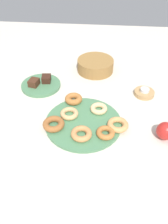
# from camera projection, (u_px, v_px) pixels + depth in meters

# --- Properties ---
(ground_plane) EXTENTS (2.40, 2.40, 0.00)m
(ground_plane) POSITION_uv_depth(u_px,v_px,m) (83.00, 124.00, 1.03)
(ground_plane) COLOR beige
(donut_plate) EXTENTS (0.34, 0.34, 0.01)m
(donut_plate) POSITION_uv_depth(u_px,v_px,m) (83.00, 123.00, 1.02)
(donut_plate) COLOR #4C7F56
(donut_plate) RESTS_ON ground_plane
(donut_0) EXTENTS (0.13, 0.13, 0.03)m
(donut_0) POSITION_uv_depth(u_px,v_px,m) (54.00, 124.00, 0.99)
(donut_0) COLOR #995B2D
(donut_0) RESTS_ON donut_plate
(donut_1) EXTENTS (0.08, 0.08, 0.02)m
(donut_1) POSITION_uv_depth(u_px,v_px,m) (99.00, 109.00, 1.07)
(donut_1) COLOR #EABC84
(donut_1) RESTS_ON donut_plate
(donut_2) EXTENTS (0.11, 0.11, 0.03)m
(donut_2) POSITION_uv_depth(u_px,v_px,m) (74.00, 99.00, 1.12)
(donut_2) COLOR #AD6B33
(donut_2) RESTS_ON donut_plate
(donut_3) EXTENTS (0.11, 0.11, 0.02)m
(donut_3) POSITION_uv_depth(u_px,v_px,m) (106.00, 133.00, 0.95)
(donut_3) COLOR #AD6B33
(donut_3) RESTS_ON donut_plate
(donut_4) EXTENTS (0.11, 0.11, 0.02)m
(donut_4) POSITION_uv_depth(u_px,v_px,m) (69.00, 114.00, 1.04)
(donut_4) COLOR tan
(donut_4) RESTS_ON donut_plate
(donut_5) EXTENTS (0.11, 0.11, 0.03)m
(donut_5) POSITION_uv_depth(u_px,v_px,m) (82.00, 134.00, 0.94)
(donut_5) COLOR #C6844C
(donut_5) RESTS_ON donut_plate
(donut_6) EXTENTS (0.13, 0.13, 0.03)m
(donut_6) POSITION_uv_depth(u_px,v_px,m) (118.00, 125.00, 0.98)
(donut_6) COLOR tan
(donut_6) RESTS_ON donut_plate
(cake_plate) EXTENTS (0.21, 0.21, 0.02)m
(cake_plate) POSITION_uv_depth(u_px,v_px,m) (41.00, 85.00, 1.24)
(cake_plate) COLOR #4C7F56
(cake_plate) RESTS_ON ground_plane
(brownie_near) EXTENTS (0.06, 0.06, 0.04)m
(brownie_near) POSITION_uv_depth(u_px,v_px,m) (34.00, 83.00, 1.21)
(brownie_near) COLOR #472819
(brownie_near) RESTS_ON cake_plate
(brownie_far) EXTENTS (0.05, 0.06, 0.04)m
(brownie_far) POSITION_uv_depth(u_px,v_px,m) (46.00, 79.00, 1.24)
(brownie_far) COLOR #381E14
(brownie_far) RESTS_ON cake_plate
(candle_holder) EXTENTS (0.10, 0.10, 0.02)m
(candle_holder) POSITION_uv_depth(u_px,v_px,m) (144.00, 93.00, 1.18)
(candle_holder) COLOR tan
(candle_holder) RESTS_ON ground_plane
(tealight) EXTENTS (0.05, 0.05, 0.01)m
(tealight) POSITION_uv_depth(u_px,v_px,m) (145.00, 90.00, 1.17)
(tealight) COLOR silver
(tealight) RESTS_ON candle_holder
(basket) EXTENTS (0.26, 0.26, 0.07)m
(basket) POSITION_uv_depth(u_px,v_px,m) (95.00, 65.00, 1.35)
(basket) COLOR olive
(basket) RESTS_ON ground_plane
(apple) EXTENTS (0.08, 0.08, 0.08)m
(apple) POSITION_uv_depth(u_px,v_px,m) (166.00, 131.00, 0.94)
(apple) COLOR red
(apple) RESTS_ON ground_plane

